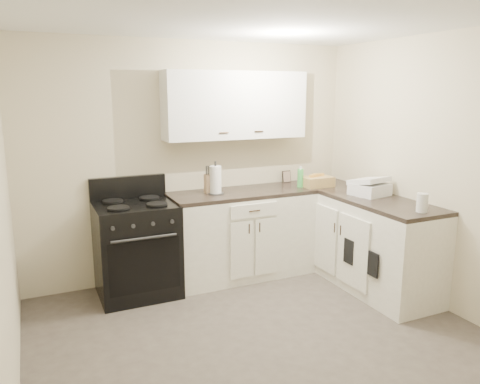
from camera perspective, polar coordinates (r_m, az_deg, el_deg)
name	(u,v)px	position (r m, az deg, el deg)	size (l,w,h in m)	color
floor	(272,349)	(3.88, 3.90, -18.56)	(3.60, 3.60, 0.00)	#473F38
ceiling	(277,13)	(3.38, 4.55, 20.97)	(3.60, 3.60, 0.00)	white
wall_back	(194,161)	(5.04, -5.67, 3.76)	(3.60, 3.60, 0.00)	beige
wall_right	(453,176)	(4.55, 24.52, 1.81)	(3.60, 3.60, 0.00)	beige
base_cabinets_back	(241,235)	(5.10, 0.16, -5.30)	(1.55, 0.60, 0.90)	white
base_cabinets_right	(359,239)	(5.12, 14.33, -5.63)	(0.60, 1.90, 0.90)	white
countertop_back	(241,193)	(4.98, 0.16, -0.14)	(1.55, 0.60, 0.04)	black
countertop_right	(362,196)	(5.00, 14.61, -0.49)	(0.60, 1.90, 0.04)	black
upper_cabinets	(235,105)	(5.01, -0.56, 10.54)	(1.55, 0.30, 0.70)	white
stove	(137,250)	(4.74, -12.46, -6.86)	(0.76, 0.65, 0.92)	black
knife_block	(209,184)	(4.88, -3.77, 1.01)	(0.09, 0.08, 0.20)	tan
paper_towel	(216,180)	(4.84, -3.00, 1.47)	(0.12, 0.12, 0.29)	white
soap_bottle	(300,178)	(5.23, 7.37, 1.70)	(0.07, 0.07, 0.20)	green
picture_frame	(287,176)	(5.49, 5.69, 1.90)	(0.11, 0.01, 0.14)	black
wicker_basket	(317,182)	(5.29, 9.40, 1.25)	(0.33, 0.22, 0.11)	tan
countertop_grill	(370,189)	(4.97, 15.53, 0.33)	(0.33, 0.31, 0.12)	white
glass_jar	(422,203)	(4.41, 21.34, -1.22)	(0.10, 0.10, 0.17)	silver
oven_mitt_near	(373,264)	(4.50, 15.91, -8.50)	(0.02, 0.13, 0.23)	black
oven_mitt_far	(349,251)	(4.75, 13.13, -7.07)	(0.02, 0.14, 0.25)	black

